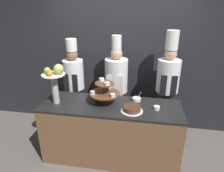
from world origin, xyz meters
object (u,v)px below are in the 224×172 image
at_px(chef_left, 74,82).
at_px(chef_center_left, 116,84).
at_px(tiered_stand, 105,91).
at_px(cake_round, 132,109).
at_px(fruit_pedestal, 55,78).
at_px(serving_bowl_far, 137,99).
at_px(cup_white, 157,108).
at_px(chef_center_right, 167,84).

relative_size(chef_left, chef_center_left, 0.96).
xyz_separation_m(tiered_stand, cake_round, (0.41, -0.19, -0.14)).
bearing_deg(fruit_pedestal, chef_left, 89.74).
height_order(cake_round, chef_center_left, chef_center_left).
height_order(tiered_stand, chef_left, chef_left).
xyz_separation_m(fruit_pedestal, serving_bowl_far, (1.12, 0.26, -0.36)).
distance_m(fruit_pedestal, serving_bowl_far, 1.21).
xyz_separation_m(cake_round, serving_bowl_far, (0.05, 0.32, -0.01)).
distance_m(fruit_pedestal, cup_white, 1.45).
bearing_deg(chef_center_left, chef_left, 179.99).
bearing_deg(chef_center_left, fruit_pedestal, -136.84).
xyz_separation_m(tiered_stand, chef_left, (-0.66, 0.58, -0.13)).
bearing_deg(cup_white, fruit_pedestal, -178.55).
bearing_deg(chef_left, cup_white, -25.50).
relative_size(cup_white, chef_center_left, 0.05).
bearing_deg(cup_white, serving_bowl_far, 141.39).
height_order(fruit_pedestal, chef_center_left, chef_center_left).
height_order(cup_white, chef_left, chef_left).
bearing_deg(serving_bowl_far, cup_white, -38.61).
distance_m(serving_bowl_far, chef_center_left, 0.58).
bearing_deg(tiered_stand, cake_round, -24.51).
relative_size(tiered_stand, serving_bowl_far, 2.93).
height_order(cake_round, chef_center_right, chef_center_right).
bearing_deg(chef_center_left, cup_white, -45.63).
distance_m(tiered_stand, cup_white, 0.76).
bearing_deg(cake_round, cup_white, 16.07).
height_order(serving_bowl_far, chef_center_left, chef_center_left).
relative_size(tiered_stand, chef_center_left, 0.25).
bearing_deg(cake_round, serving_bowl_far, 81.67).
bearing_deg(chef_center_left, chef_center_right, 0.01).
bearing_deg(cake_round, fruit_pedestal, 176.83).
xyz_separation_m(cake_round, chef_center_right, (0.51, 0.76, 0.08)).
bearing_deg(cup_white, chef_center_right, 74.59).
xyz_separation_m(cake_round, chef_left, (-1.07, 0.76, 0.01)).
distance_m(cake_round, cup_white, 0.34).
bearing_deg(cake_round, chef_center_left, 113.03).
distance_m(fruit_pedestal, chef_center_left, 1.08).
distance_m(serving_bowl_far, chef_left, 1.20).
xyz_separation_m(cake_round, cup_white, (0.33, 0.09, -0.01)).
bearing_deg(tiered_stand, chef_left, 139.01).
xyz_separation_m(chef_left, chef_center_left, (0.75, -0.00, 0.01)).
bearing_deg(chef_left, serving_bowl_far, -21.60).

